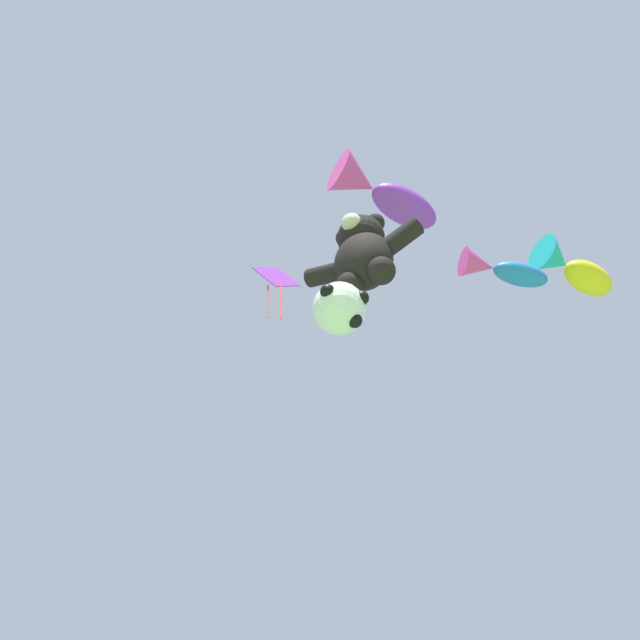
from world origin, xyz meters
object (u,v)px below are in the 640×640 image
(fish_kite_violet, at_px, (380,193))
(fish_kite_cobalt, at_px, (499,270))
(diamond_kite, at_px, (276,280))
(fish_kite_goldfin, at_px, (571,269))
(teddy_bear_kite, at_px, (363,254))
(soccer_ball_kite, at_px, (340,308))

(fish_kite_violet, relative_size, fish_kite_cobalt, 1.41)
(fish_kite_cobalt, distance_m, diamond_kite, 4.92)
(fish_kite_violet, xyz_separation_m, fish_kite_goldfin, (2.94, 3.66, -0.01))
(fish_kite_violet, bearing_deg, diamond_kite, 165.70)
(fish_kite_cobalt, height_order, diamond_kite, diamond_kite)
(teddy_bear_kite, distance_m, fish_kite_violet, 2.73)
(teddy_bear_kite, bearing_deg, diamond_kite, 159.95)
(teddy_bear_kite, relative_size, fish_kite_goldfin, 1.13)
(fish_kite_violet, distance_m, diamond_kite, 3.11)
(soccer_ball_kite, relative_size, fish_kite_cobalt, 0.54)
(fish_kite_violet, bearing_deg, teddy_bear_kite, -162.75)
(fish_kite_cobalt, bearing_deg, fish_kite_violet, -122.27)
(fish_kite_cobalt, bearing_deg, teddy_bear_kite, -128.11)
(soccer_ball_kite, bearing_deg, fish_kite_violet, 14.79)
(soccer_ball_kite, distance_m, fish_kite_violet, 4.49)
(soccer_ball_kite, bearing_deg, teddy_bear_kite, 12.06)
(teddy_bear_kite, relative_size, soccer_ball_kite, 2.49)
(teddy_bear_kite, xyz_separation_m, fish_kite_violet, (0.49, 0.15, 2.68))
(fish_kite_violet, bearing_deg, fish_kite_cobalt, 57.73)
(teddy_bear_kite, distance_m, diamond_kite, 3.87)
(diamond_kite, bearing_deg, fish_kite_violet, -14.30)
(fish_kite_violet, bearing_deg, fish_kite_goldfin, 51.16)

